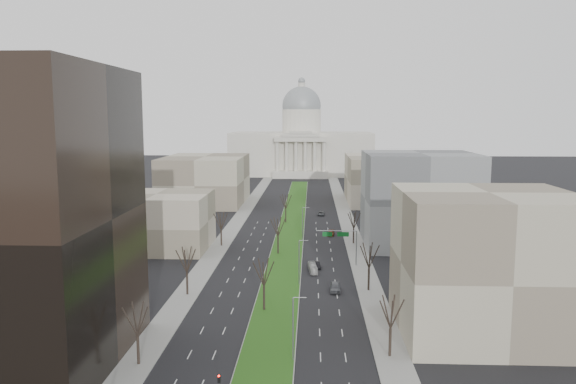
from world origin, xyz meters
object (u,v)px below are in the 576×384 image
(car_grey_far, at_px, (321,213))
(car_red, at_px, (331,233))
(car_black, at_px, (316,265))
(box_van, at_px, (313,268))
(car_grey_near, at_px, (335,287))

(car_grey_far, bearing_deg, car_red, -83.61)
(car_black, bearing_deg, box_van, -111.63)
(car_grey_near, bearing_deg, car_black, 103.62)
(car_grey_near, distance_m, car_red, 50.81)
(car_red, height_order, box_van, box_van)
(car_grey_far, bearing_deg, box_van, -89.98)
(car_black, distance_m, box_van, 3.41)
(car_grey_near, height_order, car_grey_far, car_grey_near)
(car_grey_near, xyz_separation_m, box_van, (-4.28, 13.28, 0.05))
(car_grey_near, relative_size, car_grey_far, 1.07)
(car_grey_near, xyz_separation_m, car_red, (0.85, 50.80, -0.22))
(car_grey_near, bearing_deg, car_grey_far, 92.73)
(car_grey_near, xyz_separation_m, car_grey_far, (-1.41, 83.00, -0.21))
(car_grey_near, height_order, car_red, car_grey_near)
(car_black, xyz_separation_m, box_van, (-0.80, -3.31, 0.20))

